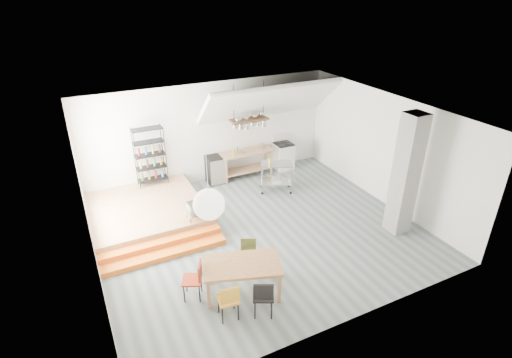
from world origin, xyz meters
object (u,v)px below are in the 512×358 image
dining_table (242,267)px  rolling_cart (276,173)px  mini_fridge (215,170)px  stove (283,156)px

dining_table → rolling_cart: rolling_cart is taller
rolling_cart → mini_fridge: 2.04m
stove → dining_table: (-3.85, -5.02, 0.19)m
stove → mini_fridge: size_ratio=1.31×
stove → rolling_cart: 1.70m
stove → mini_fridge: 2.50m
mini_fridge → dining_table: bearing=-104.9°
rolling_cart → mini_fridge: rolling_cart is taller
stove → mini_fridge: stove is taller
rolling_cart → mini_fridge: (-1.48, 1.40, -0.16)m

